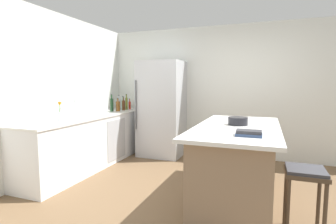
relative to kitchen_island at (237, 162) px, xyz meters
name	(u,v)px	position (x,y,z in m)	size (l,w,h in m)	color
ground_plane	(195,200)	(-0.47, -0.23, -0.48)	(7.20, 7.20, 0.00)	brown
wall_rear	(224,92)	(-0.47, 2.02, 0.82)	(6.00, 0.10, 2.60)	silver
wall_left	(41,94)	(-2.92, -0.23, 0.82)	(0.10, 6.00, 2.60)	silver
counter_run_left	(90,141)	(-2.55, 0.46, -0.02)	(0.66, 2.85, 0.91)	white
kitchen_island	(237,162)	(0.00, 0.00, 0.00)	(0.98, 2.06, 0.94)	#8E755B
refrigerator	(162,109)	(-1.66, 1.61, 0.48)	(0.86, 0.75, 1.91)	#B7BABF
bar_stool	(305,181)	(0.69, -0.61, 0.07)	(0.36, 0.36, 0.67)	#473828
sink_faucet	(76,108)	(-2.60, 0.16, 0.59)	(0.15, 0.05, 0.30)	silver
flower_vase	(60,114)	(-2.56, -0.23, 0.53)	(0.08, 0.08, 0.29)	silver
paper_towel_roll	(91,108)	(-2.57, 0.53, 0.57)	(0.14, 0.14, 0.31)	gray
hot_sauce_bottle	(130,105)	(-2.48, 1.76, 0.52)	(0.05, 0.05, 0.23)	red
olive_oil_bottle	(127,103)	(-2.51, 1.67, 0.57)	(0.05, 0.05, 0.33)	olive
gin_bottle	(123,104)	(-2.55, 1.59, 0.55)	(0.07, 0.07, 0.29)	#8CB79E
syrup_bottle	(123,105)	(-2.48, 1.49, 0.54)	(0.06, 0.06, 0.29)	#5B3319
soda_bottle	(119,105)	(-2.53, 1.38, 0.56)	(0.07, 0.07, 0.32)	silver
whiskey_bottle	(118,106)	(-2.49, 1.28, 0.54)	(0.08, 0.08, 0.27)	brown
wine_bottle	(112,105)	(-2.57, 1.19, 0.57)	(0.07, 0.07, 0.35)	#19381E
cookbook_stack	(249,133)	(0.17, -0.62, 0.49)	(0.26, 0.16, 0.06)	#334770
mixing_bowl	(238,121)	(-0.01, 0.09, 0.51)	(0.25, 0.25, 0.10)	black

